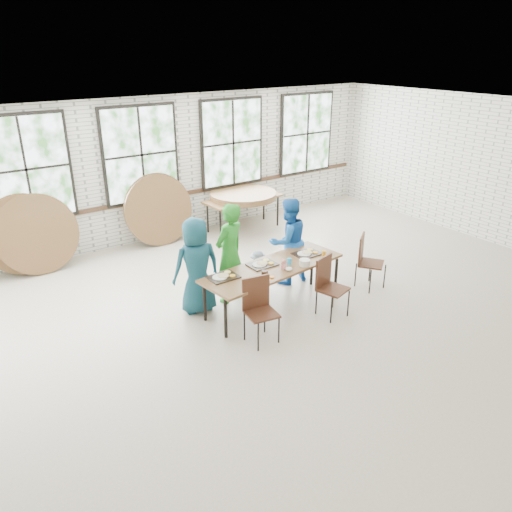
{
  "coord_description": "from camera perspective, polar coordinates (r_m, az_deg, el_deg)",
  "views": [
    {
      "loc": [
        -3.92,
        -5.14,
        3.96
      ],
      "look_at": [
        0.0,
        0.4,
        1.05
      ],
      "focal_mm": 35.0,
      "sensor_mm": 36.0,
      "label": 1
    }
  ],
  "objects": [
    {
      "name": "adult_green",
      "position": [
        8.03,
        -3.04,
        0.3
      ],
      "size": [
        0.71,
        0.57,
        1.67
      ],
      "primitive_type": "imported",
      "rotation": [
        0.0,
        0.0,
        3.47
      ],
      "color": "#228122",
      "rests_on": "ground"
    },
    {
      "name": "adult_teal",
      "position": [
        7.78,
        -6.81,
        -1.13
      ],
      "size": [
        0.82,
        0.59,
        1.55
      ],
      "primitive_type": "imported",
      "rotation": [
        0.0,
        0.0,
        3.0
      ],
      "color": "#165455",
      "rests_on": "ground"
    },
    {
      "name": "round_tops_stacked",
      "position": [
        11.29,
        -1.48,
        6.98
      ],
      "size": [
        1.5,
        1.5,
        0.13
      ],
      "color": "brown",
      "rests_on": "storage_table"
    },
    {
      "name": "tabletop_clutter",
      "position": [
        7.78,
        2.47,
        -1.03
      ],
      "size": [
        2.04,
        0.65,
        0.11
      ],
      "color": "black",
      "rests_on": "dining_table"
    },
    {
      "name": "dining_table",
      "position": [
        7.81,
        1.99,
        -1.55
      ],
      "size": [
        2.47,
        1.05,
        0.74
      ],
      "rotation": [
        0.0,
        0.0,
        0.1
      ],
      "color": "brown",
      "rests_on": "ground"
    },
    {
      "name": "round_tops_leaning",
      "position": [
        10.27,
        -17.51,
        3.81
      ],
      "size": [
        4.15,
        0.47,
        1.49
      ],
      "color": "brown",
      "rests_on": "ground"
    },
    {
      "name": "chair_near_left",
      "position": [
        7.07,
        0.3,
        -5.52
      ],
      "size": [
        0.48,
        0.47,
        0.95
      ],
      "rotation": [
        0.0,
        0.0,
        -0.17
      ],
      "color": "#472617",
      "rests_on": "ground"
    },
    {
      "name": "chair_near_right",
      "position": [
        7.8,
        8.25,
        -2.89
      ],
      "size": [
        0.51,
        0.5,
        0.95
      ],
      "rotation": [
        0.0,
        0.0,
        0.27
      ],
      "color": "#472617",
      "rests_on": "ground"
    },
    {
      "name": "storage_table",
      "position": [
        11.33,
        -1.48,
        6.4
      ],
      "size": [
        1.86,
        0.9,
        0.74
      ],
      "rotation": [
        0.0,
        0.0,
        0.08
      ],
      "color": "brown",
      "rests_on": "ground"
    },
    {
      "name": "room",
      "position": [
        10.56,
        -13.0,
        10.98
      ],
      "size": [
        12.0,
        12.0,
        12.0
      ],
      "color": "#B9AB93",
      "rests_on": "ground"
    },
    {
      "name": "adult_blue",
      "position": [
        8.71,
        3.68,
        1.69
      ],
      "size": [
        0.78,
        0.63,
        1.54
      ],
      "primitive_type": "imported",
      "rotation": [
        0.0,
        0.0,
        3.09
      ],
      "color": "#1859AD",
      "rests_on": "ground"
    },
    {
      "name": "toddler",
      "position": [
        8.51,
        0.22,
        -1.75
      ],
      "size": [
        0.53,
        0.39,
        0.74
      ],
      "primitive_type": "imported",
      "rotation": [
        0.0,
        0.0,
        2.88
      ],
      "color": "#162D47",
      "rests_on": "ground"
    },
    {
      "name": "chair_spare",
      "position": [
        8.79,
        12.47,
        -0.12
      ],
      "size": [
        0.58,
        0.57,
        0.95
      ],
      "rotation": [
        0.0,
        0.0,
        0.62
      ],
      "color": "#472617",
      "rests_on": "ground"
    }
  ]
}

